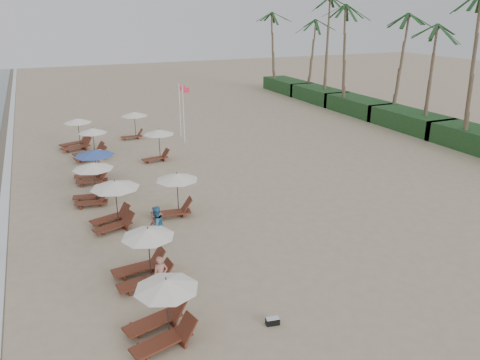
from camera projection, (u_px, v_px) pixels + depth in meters
name	position (u px, v px, depth m)	size (l,w,h in m)	color
ground	(264.00, 243.00, 21.72)	(160.00, 160.00, 0.00)	tan
foam_line	(4.00, 204.00, 26.05)	(0.50, 140.00, 0.02)	white
shrub_hedge	(410.00, 120.00, 42.27)	(3.20, 53.00, 1.60)	#193D1C
palm_row	(415.00, 14.00, 39.90)	(7.00, 52.00, 12.30)	brown
lounger_station_0	(160.00, 311.00, 15.16)	(2.60, 2.34, 2.13)	maroon
lounger_station_1	(143.00, 257.00, 18.44)	(2.60, 2.11, 2.22)	maroon
lounger_station_2	(112.00, 203.00, 23.03)	(2.65, 2.41, 2.37)	maroon
lounger_station_3	(91.00, 182.00, 25.86)	(2.47, 2.24, 2.34)	maroon
lounger_station_4	(92.00, 165.00, 29.16)	(2.67, 2.46, 2.06)	maroon
lounger_station_5	(90.00, 146.00, 33.81)	(2.66, 2.36, 2.24)	maroon
lounger_station_6	(75.00, 136.00, 36.24)	(2.71, 2.67, 2.38)	maroon
inland_station_0	(174.00, 191.00, 24.28)	(2.77, 2.24, 2.22)	maroon
inland_station_1	(157.00, 141.00, 33.24)	(2.61, 2.24, 2.22)	maroon
inland_station_2	(133.00, 121.00, 39.01)	(2.51, 2.24, 2.22)	maroon
beachgoer_near	(161.00, 275.00, 17.70)	(0.55, 0.36, 1.52)	#AF705F
beachgoer_mid_a	(156.00, 225.00, 21.42)	(0.89, 0.70, 1.84)	teal
beachgoer_mid_b	(157.00, 226.00, 21.66)	(0.99, 0.57, 1.54)	brown
beachgoer_far_b	(100.00, 161.00, 30.65)	(0.83, 0.54, 1.71)	tan
duffel_bag	(273.00, 321.00, 16.08)	(0.50, 0.31, 0.26)	black
flag_pole_near	(184.00, 112.00, 37.25)	(0.59, 0.08, 4.66)	silver
flag_pole_far	(180.00, 108.00, 39.27)	(0.60, 0.08, 4.49)	silver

